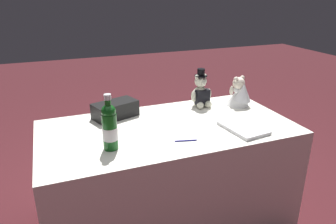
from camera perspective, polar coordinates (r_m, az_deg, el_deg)
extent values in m
plane|color=#47191E|center=(2.45, 0.00, -18.54)|extent=(12.00, 12.00, 0.00)
cube|color=white|center=(2.23, 0.00, -11.27)|extent=(1.62, 0.82, 0.74)
ellipsoid|color=silver|center=(2.41, 5.77, 2.89)|extent=(0.12, 0.11, 0.15)
cube|color=black|center=(2.38, 6.18, 2.65)|extent=(0.11, 0.06, 0.11)
sphere|color=silver|center=(2.37, 5.87, 5.51)|extent=(0.09, 0.09, 0.09)
sphere|color=silver|center=(2.34, 6.34, 5.14)|extent=(0.04, 0.04, 0.04)
sphere|color=silver|center=(2.35, 5.24, 6.27)|extent=(0.03, 0.03, 0.03)
sphere|color=silver|center=(2.38, 6.56, 6.42)|extent=(0.03, 0.03, 0.03)
ellipsoid|color=silver|center=(2.36, 4.60, 2.84)|extent=(0.04, 0.04, 0.08)
ellipsoid|color=silver|center=(2.42, 7.30, 3.23)|extent=(0.04, 0.04, 0.08)
sphere|color=silver|center=(2.35, 5.80, 1.17)|extent=(0.05, 0.05, 0.05)
sphere|color=silver|center=(2.39, 7.22, 1.40)|extent=(0.05, 0.05, 0.05)
cylinder|color=black|center=(2.36, 5.91, 6.47)|extent=(0.09, 0.09, 0.01)
cylinder|color=black|center=(2.36, 5.94, 7.12)|extent=(0.06, 0.06, 0.05)
cone|color=white|center=(2.47, 12.36, 2.71)|extent=(0.17, 0.17, 0.13)
ellipsoid|color=white|center=(2.45, 12.46, 3.94)|extent=(0.08, 0.07, 0.06)
sphere|color=silver|center=(2.44, 12.55, 5.05)|extent=(0.09, 0.09, 0.09)
sphere|color=silver|center=(2.46, 11.90, 5.15)|extent=(0.04, 0.04, 0.04)
sphere|color=silver|center=(2.45, 13.16, 5.98)|extent=(0.03, 0.03, 0.03)
sphere|color=silver|center=(2.40, 12.08, 5.78)|extent=(0.03, 0.03, 0.03)
ellipsoid|color=silver|center=(2.50, 12.88, 4.12)|extent=(0.03, 0.03, 0.07)
ellipsoid|color=silver|center=(2.43, 11.29, 3.78)|extent=(0.03, 0.03, 0.07)
cone|color=white|center=(2.42, 13.29, 3.50)|extent=(0.16, 0.17, 0.14)
cylinder|color=#125419|center=(1.77, -10.34, -3.48)|extent=(0.08, 0.08, 0.21)
sphere|color=#125419|center=(1.72, -10.59, 0.07)|extent=(0.08, 0.08, 0.08)
cylinder|color=#125419|center=(1.70, -10.71, 1.68)|extent=(0.03, 0.03, 0.08)
cylinder|color=silver|center=(1.69, -10.78, 2.68)|extent=(0.04, 0.04, 0.03)
cylinder|color=white|center=(1.77, -10.31, -3.78)|extent=(0.08, 0.08, 0.07)
cylinder|color=navy|center=(1.86, 3.19, -5.13)|extent=(0.13, 0.04, 0.01)
cone|color=silver|center=(1.85, 1.22, -5.25)|extent=(0.01, 0.01, 0.01)
cube|color=black|center=(2.21, -9.42, 0.42)|extent=(0.33, 0.24, 0.11)
cube|color=#B7B7BF|center=(2.14, -9.66, -0.30)|extent=(0.04, 0.02, 0.03)
cube|color=white|center=(2.06, 13.29, -2.78)|extent=(0.23, 0.32, 0.02)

